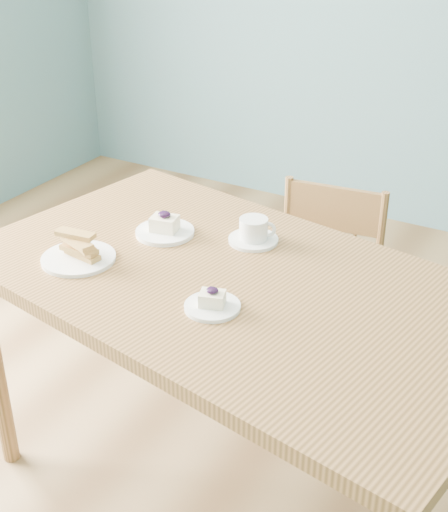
% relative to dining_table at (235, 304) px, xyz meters
% --- Properties ---
extents(room, '(5.01, 5.01, 2.71)m').
position_rel_dining_table_xyz_m(room, '(0.16, -0.24, 0.63)').
color(room, olive).
rests_on(room, ground).
extents(dining_table, '(1.63, 1.11, 0.80)m').
position_rel_dining_table_xyz_m(dining_table, '(0.00, 0.00, 0.00)').
color(dining_table, '#9F6C3C').
rests_on(dining_table, ground).
extents(dining_chair, '(0.41, 0.40, 0.82)m').
position_rel_dining_table_xyz_m(dining_chair, '(0.02, 0.58, -0.30)').
color(dining_chair, '#9F6C3C').
rests_on(dining_chair, ground).
extents(cheesecake_plate_near, '(0.14, 0.14, 0.06)m').
position_rel_dining_table_xyz_m(cheesecake_plate_near, '(0.02, -0.16, 0.10)').
color(cheesecake_plate_near, white).
rests_on(cheesecake_plate_near, dining_table).
extents(cheesecake_plate_far, '(0.18, 0.18, 0.07)m').
position_rel_dining_table_xyz_m(cheesecake_plate_far, '(-0.31, 0.13, 0.10)').
color(cheesecake_plate_far, white).
rests_on(cheesecake_plate_far, dining_table).
extents(coffee_cup, '(0.15, 0.15, 0.07)m').
position_rel_dining_table_xyz_m(coffee_cup, '(-0.06, 0.22, 0.11)').
color(coffee_cup, white).
rests_on(coffee_cup, dining_table).
extents(biscotti_plate, '(0.21, 0.21, 0.08)m').
position_rel_dining_table_xyz_m(biscotti_plate, '(-0.43, -0.13, 0.11)').
color(biscotti_plate, white).
rests_on(biscotti_plate, dining_table).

